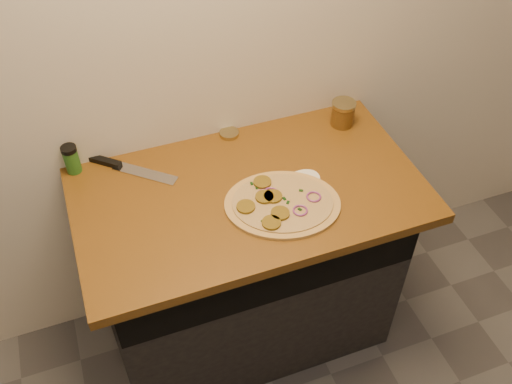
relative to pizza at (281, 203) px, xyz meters
name	(u,v)px	position (x,y,z in m)	size (l,w,h in m)	color
cabinet	(247,266)	(-0.08, 0.14, -0.48)	(1.10, 0.60, 0.86)	black
countertop	(249,193)	(-0.08, 0.11, -0.03)	(1.20, 0.70, 0.04)	brown
pizza	(281,203)	(0.00, 0.00, 0.00)	(0.48, 0.48, 0.03)	tan
chefs_knife	(123,167)	(-0.46, 0.37, 0.00)	(0.29, 0.26, 0.02)	#B7BAC1
mason_jar_lid	(229,134)	(-0.05, 0.41, 0.00)	(0.07, 0.07, 0.02)	tan
salsa_jar	(343,113)	(0.39, 0.33, 0.04)	(0.09, 0.09, 0.10)	maroon
spice_shaker	(71,159)	(-0.63, 0.41, 0.05)	(0.05, 0.05, 0.11)	#265E1D
flour_spill	(301,182)	(0.11, 0.08, -0.01)	(0.16, 0.16, 0.00)	white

